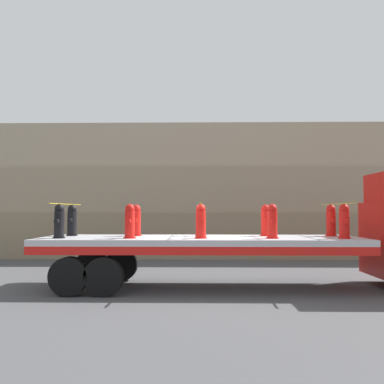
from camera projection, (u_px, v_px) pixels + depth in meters
The scene contains 16 objects.
ground_plane at pixel (201, 288), 11.16m from camera, with size 120.00×120.00×0.00m, color #474749.
rock_cliff at pixel (201, 192), 19.44m from camera, with size 60.00×3.30×5.80m.
flatbed_trailer at pixel (177, 247), 11.22m from camera, with size 8.35×2.55×1.33m.
fire_hydrant_black_near_0 at pixel (59, 222), 10.77m from camera, with size 0.31×0.51×0.86m.
fire_hydrant_black_far_0 at pixel (72, 221), 11.85m from camera, with size 0.31×0.51×0.86m.
fire_hydrant_red_near_1 at pixel (130, 222), 10.74m from camera, with size 0.31×0.51×0.86m.
fire_hydrant_red_far_1 at pixel (136, 221), 11.81m from camera, with size 0.31×0.51×0.86m.
fire_hydrant_red_near_2 at pixel (201, 222), 10.70m from camera, with size 0.31×0.51×0.86m.
fire_hydrant_red_far_2 at pixel (201, 221), 11.78m from camera, with size 0.31×0.51×0.86m.
fire_hydrant_red_near_3 at pixel (272, 222), 10.67m from camera, with size 0.31×0.51×0.86m.
fire_hydrant_red_far_3 at pixel (266, 221), 11.74m from camera, with size 0.31×0.51×0.86m.
fire_hydrant_red_near_4 at pixel (344, 222), 10.63m from camera, with size 0.31×0.51×0.86m.
fire_hydrant_red_far_4 at pixel (331, 221), 11.71m from camera, with size 0.31×0.51×0.86m.
cargo_strap_rear at pixel (66, 204), 11.33m from camera, with size 0.05×2.65×0.01m.
cargo_strap_middle at pixel (201, 204), 11.26m from camera, with size 0.05×2.65×0.01m.
cargo_strap_front at pixel (337, 204), 11.19m from camera, with size 0.05×2.65×0.01m.
Camera 1 is at (-0.01, -11.27, 2.01)m, focal length 40.00 mm.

